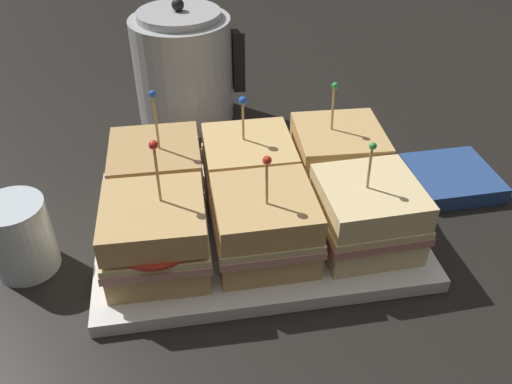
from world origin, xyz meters
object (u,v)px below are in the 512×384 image
Objects in this scene: kettle_steel at (184,67)px; sandwich_front_left at (156,236)px; drinking_glass at (20,237)px; sandwich_back_center at (249,168)px; sandwich_front_right at (367,214)px; serving_platter at (256,226)px; napkin_stack at (451,178)px; sandwich_back_right at (337,159)px; sandwich_back_left at (157,176)px; sandwich_front_center at (265,225)px.

sandwich_front_left is at bearing -98.24° from kettle_steel.
sandwich_back_center is at bearing 15.16° from drinking_glass.
kettle_steel is at bearing 116.43° from sandwich_front_right.
napkin_stack is (0.30, 0.06, 0.00)m from serving_platter.
sandwich_front_right is at bearing -43.82° from sandwich_back_center.
sandwich_front_left is 1.06× the size of sandwich_back_right.
kettle_steel reaches higher than napkin_stack.
drinking_glass is at bearing -169.29° from sandwich_back_right.
sandwich_back_left is 1.08× the size of sandwich_back_right.
sandwich_front_left is 1.74× the size of drinking_glass.
sandwich_back_right is (-0.00, 0.12, 0.00)m from sandwich_front_right.
sandwich_back_right is (0.12, -0.00, 0.00)m from sandwich_back_center.
serving_platter is at bearing -26.31° from sandwich_back_left.
sandwich_back_left is at bearing 88.10° from sandwich_front_left.
serving_platter is 2.40× the size of sandwich_back_left.
sandwich_front_right is 1.20× the size of napkin_stack.
sandwich_back_left reaches higher than sandwich_back_right.
sandwich_front_left is 0.12m from sandwich_back_left.
sandwich_back_left is at bearing 153.69° from serving_platter.
sandwich_back_center is at bearing 89.39° from serving_platter.
kettle_steel is at bearing 81.76° from sandwich_front_left.
sandwich_back_right reaches higher than serving_platter.
serving_platter is at bearing 91.18° from sandwich_front_center.
sandwich_back_right reaches higher than sandwich_front_right.
sandwich_front_right is at bearing -146.38° from napkin_stack.
sandwich_front_center is (0.00, -0.06, 0.05)m from serving_platter.
kettle_steel reaches higher than sandwich_back_center.
sandwich_back_left is at bearing 179.51° from napkin_stack.
drinking_glass reaches higher than napkin_stack.
sandwich_front_left is at bearing -179.47° from sandwich_front_center.
kettle_steel reaches higher than drinking_glass.
sandwich_front_center is 0.33m from napkin_stack.
sandwich_back_left is at bearing 154.06° from sandwich_front_right.
sandwich_back_left is 1.15× the size of sandwich_back_center.
sandwich_back_left is 1.40× the size of napkin_stack.
serving_platter is at bearing -90.61° from sandwich_back_center.
sandwich_front_left reaches higher than sandwich_front_right.
serving_platter is 4.29× the size of drinking_glass.
sandwich_front_left reaches higher than drinking_glass.
sandwich_back_left is 0.18m from drinking_glass.
napkin_stack is at bearing 7.23° from drinking_glass.
napkin_stack is (0.43, -0.00, -0.05)m from sandwich_back_left.
sandwich_back_right is at bearing 25.74° from serving_platter.
sandwich_front_center is at bearing 0.53° from sandwich_front_left.
sandwich_back_left reaches higher than napkin_stack.
drinking_glass is at bearing -164.84° from sandwich_back_center.
sandwich_back_right reaches higher than sandwich_front_center.
sandwich_front_left is at bearing -179.78° from sandwich_front_right.
serving_platter is at bearing -78.24° from kettle_steel.
sandwich_front_center is 0.29m from drinking_glass.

